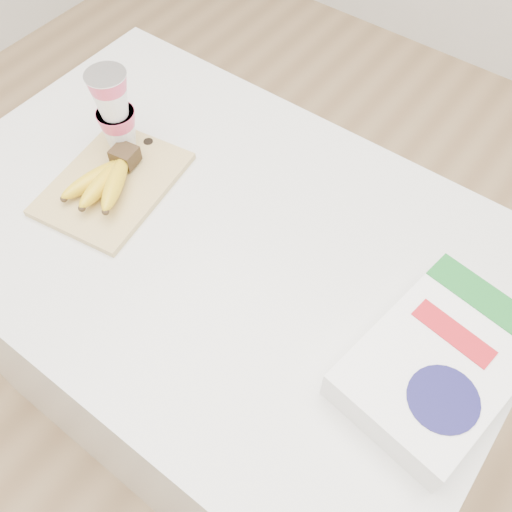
{
  "coord_description": "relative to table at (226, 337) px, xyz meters",
  "views": [
    {
      "loc": [
        0.45,
        -0.47,
        1.72
      ],
      "look_at": [
        0.11,
        -0.02,
        0.9
      ],
      "focal_mm": 40.0,
      "sensor_mm": 36.0,
      "label": 1
    }
  ],
  "objects": [
    {
      "name": "table",
      "position": [
        0.0,
        0.0,
        0.0
      ],
      "size": [
        1.15,
        0.77,
        0.86
      ],
      "primitive_type": "cube",
      "color": "silver",
      "rests_on": "ground"
    },
    {
      "name": "cutting_board",
      "position": [
        -0.24,
        -0.03,
        0.44
      ],
      "size": [
        0.25,
        0.31,
        0.01
      ],
      "primitive_type": "cube",
      "rotation": [
        0.0,
        0.0,
        0.15
      ],
      "color": "tan",
      "rests_on": "table"
    },
    {
      "name": "bananas",
      "position": [
        -0.23,
        -0.05,
        0.47
      ],
      "size": [
        0.13,
        0.18,
        0.06
      ],
      "color": "#382816",
      "rests_on": "cutting_board"
    },
    {
      "name": "yogurt_stack",
      "position": [
        -0.29,
        0.05,
        0.55
      ],
      "size": [
        0.08,
        0.08,
        0.18
      ],
      "color": "white",
      "rests_on": "cutting_board"
    },
    {
      "name": "cereal_box",
      "position": [
        0.45,
        -0.01,
        0.47
      ],
      "size": [
        0.25,
        0.34,
        0.07
      ],
      "rotation": [
        0.0,
        0.0,
        -0.15
      ],
      "color": "white",
      "rests_on": "table"
    }
  ]
}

